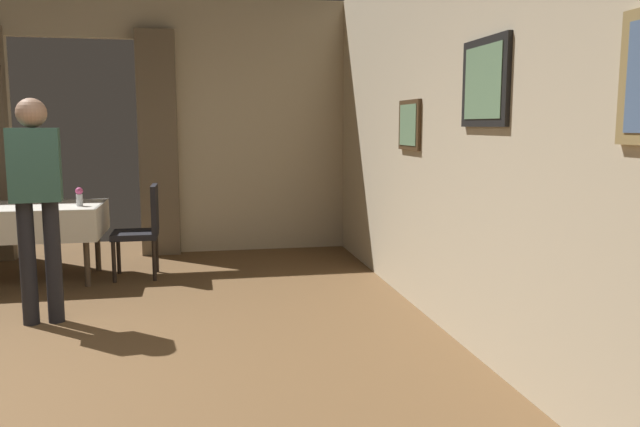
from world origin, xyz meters
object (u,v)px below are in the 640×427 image
person_waiter_by_doorway (36,192)px  dining_table_mid (21,216)px  flower_vase_mid (79,196)px  chair_mid_right (143,226)px

person_waiter_by_doorway → dining_table_mid: bearing=109.0°
flower_vase_mid → person_waiter_by_doorway: 1.31m
dining_table_mid → chair_mid_right: chair_mid_right is taller
dining_table_mid → chair_mid_right: size_ratio=1.64×
flower_vase_mid → dining_table_mid: bearing=165.1°
person_waiter_by_doorway → chair_mid_right: bearing=65.2°
dining_table_mid → person_waiter_by_doorway: size_ratio=0.89×
flower_vase_mid → person_waiter_by_doorway: size_ratio=0.10×
chair_mid_right → person_waiter_by_doorway: bearing=-114.8°
dining_table_mid → chair_mid_right: 1.16m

